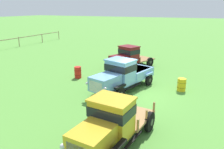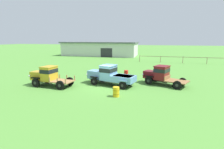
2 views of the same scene
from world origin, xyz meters
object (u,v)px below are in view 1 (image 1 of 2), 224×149
(oil_drum_near_fence, at_px, (182,85))
(vintage_truck_foreground_near, at_px, (109,125))
(vintage_truck_second_in_line, at_px, (122,75))
(oil_drum_beside_row, at_px, (78,72))
(vintage_truck_midrow_center, at_px, (128,57))

(oil_drum_near_fence, bearing_deg, vintage_truck_foreground_near, 168.62)
(vintage_truck_second_in_line, xyz_separation_m, oil_drum_near_fence, (1.57, -3.67, -0.67))
(vintage_truck_second_in_line, bearing_deg, oil_drum_near_fence, -66.81)
(vintage_truck_foreground_near, relative_size, oil_drum_beside_row, 5.40)
(vintage_truck_midrow_center, bearing_deg, oil_drum_near_fence, -124.99)
(vintage_truck_second_in_line, bearing_deg, vintage_truck_midrow_center, 17.34)
(vintage_truck_foreground_near, height_order, vintage_truck_second_in_line, vintage_truck_second_in_line)
(vintage_truck_foreground_near, bearing_deg, oil_drum_beside_row, 40.99)
(oil_drum_beside_row, xyz_separation_m, oil_drum_near_fence, (0.58, -7.92, -0.02))
(oil_drum_beside_row, bearing_deg, oil_drum_near_fence, -85.83)
(vintage_truck_second_in_line, distance_m, oil_drum_near_fence, 4.05)
(vintage_truck_foreground_near, distance_m, vintage_truck_second_in_line, 6.64)
(vintage_truck_second_in_line, distance_m, oil_drum_beside_row, 4.41)
(vintage_truck_second_in_line, xyz_separation_m, vintage_truck_midrow_center, (5.30, 1.66, 0.01))
(oil_drum_beside_row, relative_size, oil_drum_near_fence, 1.06)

